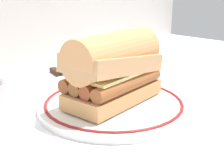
% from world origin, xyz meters
% --- Properties ---
extents(ground_plane, '(1.50, 1.50, 0.00)m').
position_xyz_m(ground_plane, '(0.00, 0.00, 0.00)').
color(ground_plane, white).
extents(plate, '(0.27, 0.27, 0.01)m').
position_xyz_m(plate, '(-0.02, 0.00, 0.01)').
color(plate, white).
rests_on(plate, ground_plane).
extents(sausage_sandwich, '(0.19, 0.11, 0.12)m').
position_xyz_m(sausage_sandwich, '(-0.02, 0.00, 0.08)').
color(sausage_sandwich, tan).
rests_on(sausage_sandwich, plate).
extents(butter_knife, '(0.05, 0.14, 0.01)m').
position_xyz_m(butter_knife, '(0.03, 0.22, 0.00)').
color(butter_knife, silver).
rests_on(butter_knife, ground_plane).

